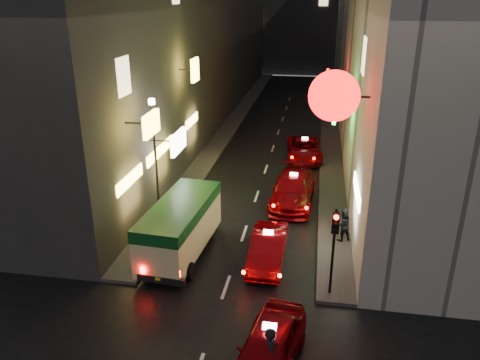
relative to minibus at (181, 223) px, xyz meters
The scene contains 13 objects.
building_left 25.13m from the minibus, 103.48° to the left, with size 7.51×52.00×18.00m.
building_right 26.62m from the minibus, 65.98° to the left, with size 8.26×52.00×18.00m.
sidewalk_left 23.46m from the minibus, 94.52° to the left, with size 1.50×52.00×0.15m, color #454240.
sidewalk_right 24.32m from the minibus, 74.09° to the left, with size 1.50×52.00×0.15m, color #454240.
minibus is the anchor object (origin of this frame).
taxi_near 7.62m from the minibus, 53.40° to the right, with size 3.05×5.59×1.86m.
taxi_second 3.89m from the minibus, ahead, with size 2.05×4.92×1.73m.
taxi_third 7.78m from the minibus, 54.76° to the left, with size 2.64×5.89×2.01m.
taxi_far 14.75m from the minibus, 71.04° to the left, with size 2.51×5.21×1.77m.
pedestrian_crossing 8.01m from the minibus, 54.57° to the right, with size 0.67×0.43×2.03m, color black.
pedestrian_sidewalk 7.34m from the minibus, 17.43° to the left, with size 0.67×0.42×1.79m, color black.
traffic_light 6.86m from the minibus, 18.82° to the right, with size 0.26×0.43×3.50m.
lamp_post 3.67m from the minibus, 127.43° to the left, with size 0.28×0.28×6.22m.
Camera 1 is at (3.13, -6.69, 10.70)m, focal length 35.00 mm.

